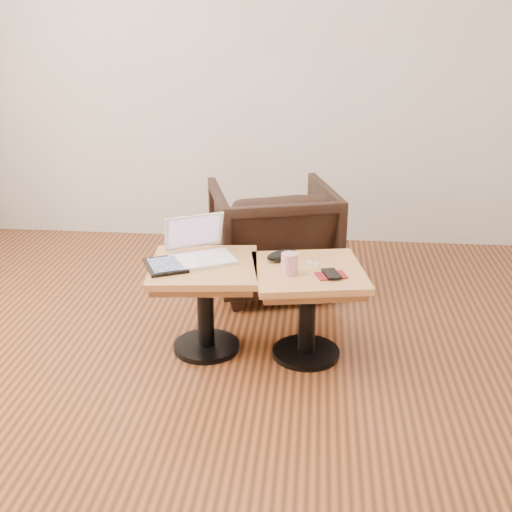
# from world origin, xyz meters

# --- Properties ---
(room_shell) EXTENTS (4.52, 4.52, 2.71)m
(room_shell) POSITION_xyz_m (0.00, 0.00, 1.35)
(room_shell) COLOR #3D2412
(room_shell) RESTS_ON ground
(side_table_left) EXTENTS (0.56, 0.56, 0.46)m
(side_table_left) POSITION_xyz_m (-0.22, 0.54, 0.35)
(side_table_left) COLOR black
(side_table_left) RESTS_ON ground
(side_table_right) EXTENTS (0.59, 0.59, 0.46)m
(side_table_right) POSITION_xyz_m (0.29, 0.52, 0.35)
(side_table_right) COLOR black
(side_table_right) RESTS_ON ground
(laptop) EXTENTS (0.39, 0.38, 0.20)m
(laptop) POSITION_xyz_m (-0.25, 0.61, 0.51)
(laptop) COLOR white
(laptop) RESTS_ON side_table_left
(tablet) EXTENTS (0.26, 0.28, 0.02)m
(tablet) POSITION_xyz_m (-0.39, 0.48, 0.47)
(tablet) COLOR black
(tablet) RESTS_ON side_table_left
(charging_adapter) EXTENTS (0.05, 0.05, 0.03)m
(charging_adapter) POSITION_xyz_m (-0.41, 0.71, 0.48)
(charging_adapter) COLOR white
(charging_adapter) RESTS_ON side_table_left
(glasses_case) EXTENTS (0.18, 0.15, 0.05)m
(glasses_case) POSITION_xyz_m (0.16, 0.62, 0.49)
(glasses_case) COLOR black
(glasses_case) RESTS_ON side_table_right
(striped_cup) EXTENTS (0.10, 0.10, 0.10)m
(striped_cup) POSITION_xyz_m (0.20, 0.46, 0.51)
(striped_cup) COLOR #BA3F52
(striped_cup) RESTS_ON side_table_right
(earbuds_tangle) EXTENTS (0.08, 0.05, 0.02)m
(earbuds_tangle) POSITION_xyz_m (0.31, 0.58, 0.47)
(earbuds_tangle) COLOR white
(earbuds_tangle) RESTS_ON side_table_right
(phone_on_sleeve) EXTENTS (0.16, 0.13, 0.02)m
(phone_on_sleeve) POSITION_xyz_m (0.39, 0.45, 0.47)
(phone_on_sleeve) COLOR maroon
(phone_on_sleeve) RESTS_ON side_table_right
(armchair) EXTENTS (0.86, 0.88, 0.65)m
(armchair) POSITION_xyz_m (0.05, 1.34, 0.33)
(armchair) COLOR black
(armchair) RESTS_ON ground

